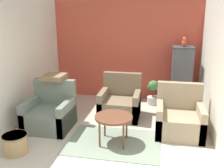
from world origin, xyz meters
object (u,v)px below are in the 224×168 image
armchair_left (50,114)px  potted_plant (153,92)px  armchair_right (179,119)px  parrot (184,42)px  coffee_table (114,119)px  wicker_basket (15,143)px  armchair_middle (120,104)px  birdcage (181,78)px

armchair_left → potted_plant: 2.67m
armchair_right → parrot: bearing=85.5°
coffee_table → armchair_left: size_ratio=0.71×
coffee_table → armchair_right: (1.17, 0.62, -0.17)m
potted_plant → wicker_basket: (-2.16, -2.79, -0.15)m
armchair_left → armchair_right: bearing=5.2°
potted_plant → wicker_basket: size_ratio=1.50×
coffee_table → parrot: parrot is taller
parrot → wicker_basket: bearing=-135.8°
parrot → potted_plant: size_ratio=0.36×
potted_plant → wicker_basket: 3.53m
coffee_table → armchair_right: bearing=27.8°
armchair_middle → birdcage: birdcage is taller
armchair_left → parrot: 3.43m
armchair_left → armchair_right: size_ratio=1.00×
armchair_right → armchair_middle: (-1.25, 0.63, 0.00)m
coffee_table → parrot: 2.72m
coffee_table → armchair_middle: size_ratio=0.71×
armchair_middle → potted_plant: (0.70, 0.90, 0.03)m
coffee_table → birdcage: (1.28, 2.11, 0.27)m
birdcage → wicker_basket: 3.98m
armchair_right → birdcage: birdcage is taller
coffee_table → armchair_right: armchair_right is taller
armchair_left → potted_plant: armchair_left is taller
potted_plant → armchair_left: bearing=-138.5°
armchair_middle → potted_plant: bearing=52.2°
armchair_left → potted_plant: (2.00, 1.77, 0.03)m
wicker_basket → armchair_left: bearing=80.9°
parrot → armchair_left: bearing=-147.0°
birdcage → armchair_right: bearing=-94.5°
armchair_left → potted_plant: size_ratio=1.50×
armchair_left → wicker_basket: size_ratio=2.26×
parrot → coffee_table: bearing=-121.3°
wicker_basket → potted_plant: bearing=52.3°
wicker_basket → coffee_table: bearing=22.5°
coffee_table → birdcage: bearing=58.7°
birdcage → potted_plant: bearing=176.4°
coffee_table → wicker_basket: size_ratio=1.60×
armchair_left → parrot: bearing=33.0°
armchair_left → armchair_right: 2.55m
armchair_right → wicker_basket: size_ratio=2.26×
coffee_table → armchair_middle: (-0.08, 1.25, -0.17)m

